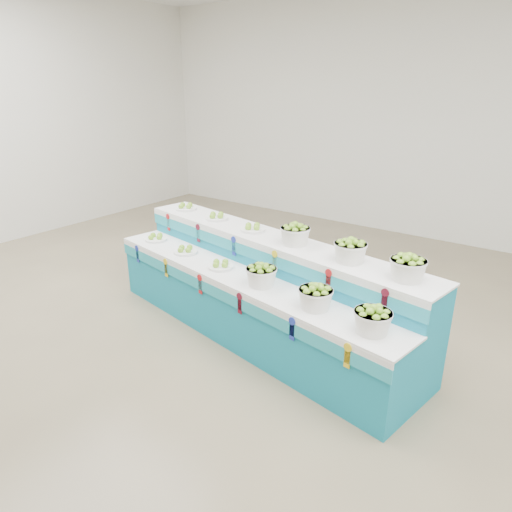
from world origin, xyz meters
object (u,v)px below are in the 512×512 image
Objects in this scene: basket_upper_right at (408,267)px; basket_lower_left at (261,275)px; plate_upper_mid at (216,216)px; display_stand at (256,288)px.

basket_lower_left is at bearing -168.98° from basket_upper_right.
basket_lower_left is at bearing -30.68° from plate_upper_mid.
plate_upper_mid reaches higher than display_stand.
basket_lower_left is 1.00× the size of basket_upper_right.
basket_lower_left is 1.33m from basket_upper_right.
plate_upper_mid is 2.44m from basket_upper_right.
basket_lower_left is 1.33m from plate_upper_mid.
display_stand is 14.03× the size of plate_upper_mid.
basket_lower_left is (0.27, -0.28, 0.32)m from display_stand.
basket_upper_right is (1.27, 0.25, 0.30)m from basket_lower_left.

